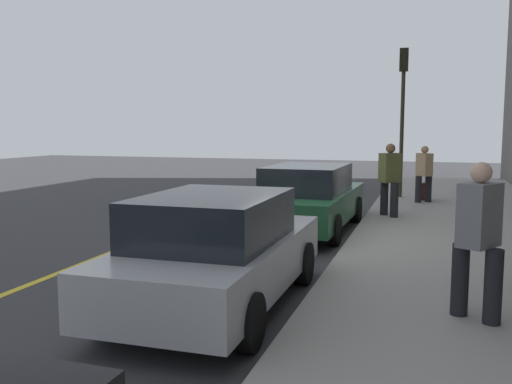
{
  "coord_description": "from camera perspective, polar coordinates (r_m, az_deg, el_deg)",
  "views": [
    {
      "loc": [
        -11.4,
        -2.48,
        2.36
      ],
      "look_at": [
        -1.99,
        0.47,
        1.2
      ],
      "focal_mm": 38.75,
      "sensor_mm": 36.0,
      "label": 1
    }
  ],
  "objects": [
    {
      "name": "traffic_light_pole",
      "position": [
        18.1,
        14.92,
        9.36
      ],
      "size": [
        0.35,
        0.26,
        4.63
      ],
      "color": "#2D2D19",
      "rests_on": "sidewalk"
    },
    {
      "name": "parked_car_green",
      "position": [
        12.6,
        5.5,
        -0.61
      ],
      "size": [
        4.76,
        1.98,
        1.51
      ],
      "color": "black",
      "rests_on": "ground"
    },
    {
      "name": "lane_stripe_centre",
      "position": [
        12.96,
        -8.96,
        -3.84
      ],
      "size": [
        28.0,
        0.14,
        0.01
      ],
      "primitive_type": "cube",
      "color": "gold",
      "rests_on": "ground"
    },
    {
      "name": "pedestrian_olive_coat",
      "position": [
        14.09,
        13.64,
        1.45
      ],
      "size": [
        0.55,
        0.57,
        1.81
      ],
      "color": "black",
      "rests_on": "sidewalk"
    },
    {
      "name": "sidewalk",
      "position": [
        11.66,
        21.14,
        -5.05
      ],
      "size": [
        28.0,
        4.6,
        0.15
      ],
      "primitive_type": "cube",
      "color": "gray",
      "rests_on": "ground"
    },
    {
      "name": "rolling_suitcase",
      "position": [
        17.58,
        17.07,
        0.07
      ],
      "size": [
        0.34,
        0.22,
        0.88
      ],
      "color": "#471E19",
      "rests_on": "sidewalk"
    },
    {
      "name": "pedestrian_grey_coat",
      "position": [
        6.79,
        21.98,
        -4.29
      ],
      "size": [
        0.58,
        0.54,
        1.82
      ],
      "color": "black",
      "rests_on": "sidewalk"
    },
    {
      "name": "parked_car_silver",
      "position": [
        7.27,
        -4.01,
        -6.05
      ],
      "size": [
        4.27,
        1.9,
        1.51
      ],
      "color": "black",
      "rests_on": "ground"
    },
    {
      "name": "ground_plane",
      "position": [
        11.91,
        5.03,
        -4.74
      ],
      "size": [
        56.0,
        56.0,
        0.0
      ],
      "primitive_type": "plane",
      "color": "#333335"
    },
    {
      "name": "pedestrian_tan_coat",
      "position": [
        16.98,
        16.96,
        1.96
      ],
      "size": [
        0.53,
        0.5,
        1.66
      ],
      "color": "black",
      "rests_on": "sidewalk"
    }
  ]
}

